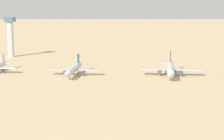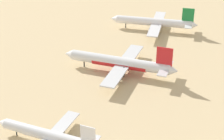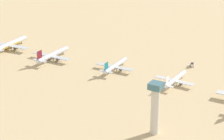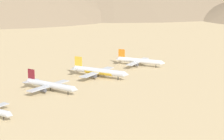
% 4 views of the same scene
% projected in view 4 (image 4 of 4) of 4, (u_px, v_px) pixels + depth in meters
% --- Properties ---
extents(parked_jet_4, '(44.03, 35.65, 12.74)m').
position_uv_depth(parked_jet_4, '(50.00, 85.00, 284.25)').
color(parked_jet_4, silver).
rests_on(parked_jet_4, ground).
extents(parked_jet_5, '(48.18, 39.18, 13.89)m').
position_uv_depth(parked_jet_5, '(99.00, 71.00, 322.22)').
color(parked_jet_5, silver).
rests_on(parked_jet_5, ground).
extents(parked_jet_6, '(43.91, 35.79, 12.66)m').
position_uv_depth(parked_jet_6, '(139.00, 61.00, 362.61)').
color(parked_jet_6, silver).
rests_on(parked_jet_6, ground).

